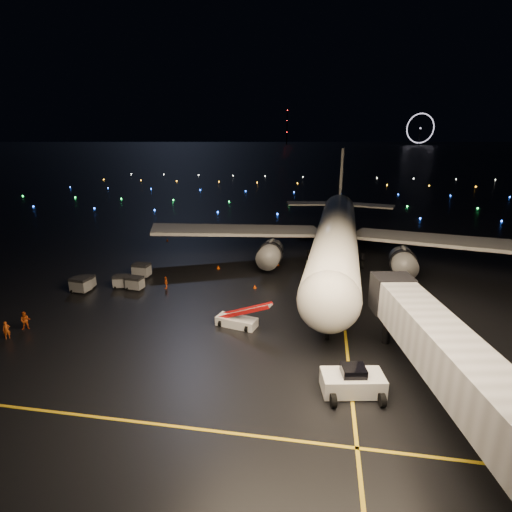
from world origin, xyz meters
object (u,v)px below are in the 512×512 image
object	(u,v)px
baggage_cart_2	(142,270)
baggage_cart_1	(121,281)
crew_a	(6,330)
airliner	(338,210)
baggage_cart_3	(80,285)
crew_b	(25,321)
crew_c	(166,283)
baggage_cart_4	(87,282)
pushback_tug	(353,380)
baggage_cart_0	(135,283)
belt_loader	(237,313)

from	to	relation	value
baggage_cart_2	baggage_cart_1	bearing A→B (deg)	-97.44
baggage_cart_1	baggage_cart_2	size ratio (longest dim) A/B	0.86
crew_a	baggage_cart_2	distance (m)	18.45
airliner	baggage_cart_3	bearing A→B (deg)	-147.87
crew_b	crew_c	distance (m)	15.50
crew_b	baggage_cart_3	size ratio (longest dim) A/B	0.89
airliner	baggage_cart_4	size ratio (longest dim) A/B	30.15
crew_c	baggage_cart_3	xyz separation A→B (m)	(-9.67, -2.73, 0.10)
baggage_cart_3	crew_a	bearing A→B (deg)	-83.71
pushback_tug	crew_a	bearing A→B (deg)	164.16
baggage_cart_0	baggage_cart_2	distance (m)	4.51
airliner	baggage_cart_3	xyz separation A→B (m)	(-30.32, -16.88, -6.86)
baggage_cart_3	baggage_cart_4	xyz separation A→B (m)	(-0.02, 1.36, -0.11)
airliner	baggage_cart_1	world-z (taller)	airliner
baggage_cart_1	baggage_cart_4	distance (m)	4.22
crew_a	crew_c	bearing A→B (deg)	14.70
pushback_tug	baggage_cart_0	xyz separation A→B (m)	(-24.74, 16.45, -0.25)
pushback_tug	baggage_cart_0	bearing A→B (deg)	136.21
belt_loader	crew_b	distance (m)	20.35
pushback_tug	baggage_cart_1	bearing A→B (deg)	137.65
pushback_tug	baggage_cart_2	bearing A→B (deg)	131.03
crew_a	baggage_cart_0	size ratio (longest dim) A/B	0.88
crew_a	baggage_cart_1	distance (m)	14.36
baggage_cart_0	baggage_cart_1	size ratio (longest dim) A/B	1.04
baggage_cart_0	belt_loader	bearing A→B (deg)	-20.35
baggage_cart_0	baggage_cart_3	world-z (taller)	baggage_cart_3
baggage_cart_1	baggage_cart_4	xyz separation A→B (m)	(-4.14, -0.82, -0.01)
belt_loader	crew_c	distance (m)	13.49
pushback_tug	baggage_cart_2	size ratio (longest dim) A/B	2.08
baggage_cart_4	crew_b	bearing A→B (deg)	-94.01
baggage_cart_0	baggage_cart_2	xyz separation A→B (m)	(-1.15, 4.36, 0.10)
baggage_cart_0	airliner	bearing A→B (deg)	39.14
baggage_cart_2	crew_b	bearing A→B (deg)	-102.48
baggage_cart_1	baggage_cart_4	world-z (taller)	baggage_cart_1
airliner	baggage_cart_2	xyz separation A→B (m)	(-25.41, -10.68, -6.84)
belt_loader	pushback_tug	bearing A→B (deg)	-26.35
airliner	baggage_cart_1	size ratio (longest dim) A/B	29.72
airliner	crew_c	size ratio (longest dim) A/B	34.95
crew_b	baggage_cart_2	size ratio (longest dim) A/B	0.86
baggage_cart_0	baggage_cart_1	xyz separation A→B (m)	(-1.94, 0.34, -0.03)
crew_a	baggage_cart_1	xyz separation A→B (m)	(4.27, 13.71, -0.06)
pushback_tug	crew_b	distance (m)	30.88
airliner	baggage_cart_1	distance (m)	30.84
crew_b	baggage_cart_4	xyz separation A→B (m)	(-0.34, 11.00, -0.15)
belt_loader	baggage_cart_3	distance (m)	21.03
crew_c	baggage_cart_0	distance (m)	3.72
airliner	baggage_cart_0	world-z (taller)	airliner
baggage_cart_2	baggage_cart_3	bearing A→B (deg)	-124.69
airliner	crew_c	distance (m)	25.99
belt_loader	baggage_cart_2	world-z (taller)	belt_loader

